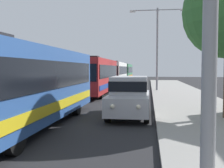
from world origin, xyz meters
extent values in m
cube|color=#284C8C|center=(-1.30, 14.01, 1.70)|extent=(2.50, 10.77, 2.70)
cube|color=black|center=(-0.03, 14.01, 2.05)|extent=(0.04, 9.91, 1.00)
cube|color=gold|center=(-0.02, 14.01, 0.90)|extent=(0.03, 10.23, 0.36)
cylinder|color=black|center=(-0.20, 10.67, 0.50)|extent=(0.28, 1.00, 1.00)
cylinder|color=black|center=(-0.20, 16.97, 0.50)|extent=(0.28, 1.00, 1.00)
cylinder|color=black|center=(-2.40, 16.97, 0.50)|extent=(0.28, 1.00, 1.00)
cube|color=maroon|center=(-1.30, 27.27, 1.70)|extent=(2.50, 10.55, 2.70)
cube|color=black|center=(-0.03, 27.27, 2.05)|extent=(0.04, 9.71, 1.00)
cube|color=black|center=(-2.57, 27.27, 2.05)|extent=(0.04, 9.71, 1.00)
cube|color=black|center=(-1.30, 21.97, 2.00)|extent=(2.30, 0.04, 1.20)
cube|color=navy|center=(-0.02, 27.27, 0.90)|extent=(0.03, 10.02, 0.36)
cube|color=black|center=(-1.30, 24.10, 3.13)|extent=(1.75, 0.90, 0.16)
cylinder|color=black|center=(-0.20, 24.00, 0.50)|extent=(0.28, 1.00, 1.00)
cylinder|color=black|center=(-2.40, 24.00, 0.50)|extent=(0.28, 1.00, 1.00)
cylinder|color=black|center=(-0.20, 30.17, 0.50)|extent=(0.28, 1.00, 1.00)
cylinder|color=black|center=(-2.40, 30.17, 0.50)|extent=(0.28, 1.00, 1.00)
cube|color=silver|center=(-1.30, 40.42, 1.70)|extent=(2.50, 11.32, 2.70)
cube|color=black|center=(-0.03, 40.42, 2.05)|extent=(0.04, 10.41, 1.00)
cube|color=black|center=(-2.57, 40.42, 2.05)|extent=(0.04, 10.41, 1.00)
cube|color=black|center=(-1.30, 34.74, 2.00)|extent=(2.30, 0.04, 1.20)
cube|color=black|center=(-0.02, 40.42, 0.90)|extent=(0.03, 10.75, 0.36)
cube|color=black|center=(-1.30, 37.03, 3.13)|extent=(1.75, 0.90, 0.16)
cylinder|color=black|center=(-0.20, 36.91, 0.50)|extent=(0.28, 1.00, 1.00)
cylinder|color=black|center=(-2.40, 36.91, 0.50)|extent=(0.28, 1.00, 1.00)
cylinder|color=black|center=(-0.20, 43.53, 0.50)|extent=(0.28, 1.00, 1.00)
cylinder|color=black|center=(-2.40, 43.53, 0.50)|extent=(0.28, 1.00, 1.00)
cube|color=#33724C|center=(-1.30, 54.24, 1.70)|extent=(2.50, 11.63, 2.70)
cube|color=black|center=(-0.03, 54.24, 2.05)|extent=(0.04, 10.70, 1.00)
cube|color=black|center=(-2.57, 54.24, 2.05)|extent=(0.04, 10.70, 1.00)
cube|color=black|center=(-1.30, 48.41, 2.00)|extent=(2.30, 0.04, 1.20)
cube|color=orange|center=(-0.02, 54.24, 0.90)|extent=(0.03, 11.05, 0.36)
cube|color=black|center=(-1.30, 50.75, 3.13)|extent=(1.75, 0.90, 0.16)
cylinder|color=black|center=(-0.20, 50.64, 0.50)|extent=(0.28, 1.00, 1.00)
cylinder|color=black|center=(-2.40, 50.64, 0.50)|extent=(0.28, 1.00, 1.00)
cylinder|color=black|center=(-0.20, 57.44, 0.50)|extent=(0.28, 1.00, 1.00)
cylinder|color=black|center=(-2.40, 57.44, 0.50)|extent=(0.28, 1.00, 1.00)
cube|color=#B7B7BC|center=(2.40, 16.79, 0.70)|extent=(1.84, 4.56, 0.80)
cube|color=#B7B7BC|center=(2.40, 16.94, 1.50)|extent=(1.62, 2.65, 0.80)
cube|color=black|center=(2.40, 16.94, 1.50)|extent=(1.66, 2.74, 0.44)
sphere|color=#F9EFCC|center=(1.89, 14.49, 0.80)|extent=(0.18, 0.18, 0.18)
sphere|color=#F9EFCC|center=(2.91, 14.49, 0.80)|extent=(0.18, 0.18, 0.18)
cylinder|color=black|center=(1.58, 15.38, 0.35)|extent=(0.22, 0.70, 0.70)
cylinder|color=black|center=(3.22, 15.38, 0.35)|extent=(0.22, 0.70, 0.70)
cylinder|color=black|center=(1.58, 18.21, 0.35)|extent=(0.22, 0.70, 0.70)
cylinder|color=black|center=(3.22, 18.21, 0.35)|extent=(0.22, 0.70, 0.70)
cube|color=maroon|center=(-4.60, 58.21, 1.45)|extent=(2.30, 1.80, 2.20)
cube|color=silver|center=(-4.60, 61.65, 1.80)|extent=(2.35, 5.08, 2.70)
cube|color=black|center=(-4.60, 57.29, 1.75)|extent=(2.07, 0.04, 0.90)
cylinder|color=black|center=(-5.63, 58.21, 0.45)|extent=(0.26, 0.90, 0.90)
cylinder|color=black|center=(-3.57, 58.21, 0.45)|extent=(0.26, 0.90, 0.90)
cylinder|color=black|center=(-5.63, 62.64, 0.45)|extent=(0.26, 0.90, 0.90)
cylinder|color=black|center=(-3.57, 62.64, 0.45)|extent=(0.26, 0.90, 0.90)
cylinder|color=gray|center=(4.10, 31.31, 4.16)|extent=(0.20, 0.20, 8.02)
cylinder|color=gray|center=(2.89, 31.31, 7.97)|extent=(2.42, 0.10, 0.10)
cube|color=silver|center=(1.68, 31.31, 7.89)|extent=(0.56, 0.28, 0.16)
cylinder|color=gray|center=(5.31, 31.31, 7.97)|extent=(2.42, 0.10, 0.10)
cube|color=silver|center=(6.52, 31.31, 7.89)|extent=(0.56, 0.28, 0.16)
camera|label=1|loc=(3.30, 3.96, 2.28)|focal=44.04mm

